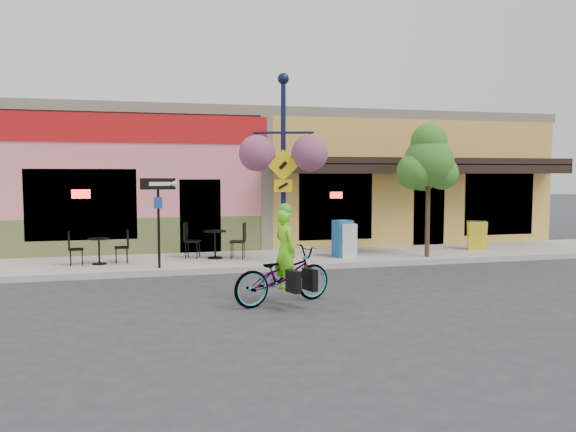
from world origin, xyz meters
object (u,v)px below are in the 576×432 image
object	(u,v)px
bicycle	(283,275)
newspaper_box_grey	(347,241)
building	(270,179)
one_way_sign	(159,223)
cyclist_rider	(285,263)
newspaper_box_blue	(343,239)
street_tree	(428,190)
lamp_post	(283,169)

from	to	relation	value
bicycle	newspaper_box_grey	bearing A→B (deg)	-51.97
building	bicycle	bearing A→B (deg)	-101.03
one_way_sign	newspaper_box_grey	size ratio (longest dim) A/B	2.36
cyclist_rider	bicycle	bearing A→B (deg)	71.59
one_way_sign	newspaper_box_grey	bearing A→B (deg)	10.34
newspaper_box_blue	street_tree	world-z (taller)	street_tree
cyclist_rider	street_tree	size ratio (longest dim) A/B	0.42
newspaper_box_grey	cyclist_rider	bearing A→B (deg)	-128.52
building	one_way_sign	bearing A→B (deg)	-122.48
building	lamp_post	xyz separation A→B (m)	(-1.14, -6.80, 0.32)
cyclist_rider	lamp_post	world-z (taller)	lamp_post
newspaper_box_blue	newspaper_box_grey	distance (m)	0.14
bicycle	one_way_sign	bearing A→B (deg)	11.91
street_tree	lamp_post	bearing A→B (deg)	-176.35
newspaper_box_blue	street_tree	distance (m)	2.73
lamp_post	building	bearing A→B (deg)	96.38
street_tree	newspaper_box_blue	bearing A→B (deg)	167.55
lamp_post	newspaper_box_grey	size ratio (longest dim) A/B	5.17
newspaper_box_grey	street_tree	xyz separation A→B (m)	(2.22, -0.42, 1.40)
newspaper_box_blue	street_tree	bearing A→B (deg)	-25.51
one_way_sign	street_tree	world-z (taller)	street_tree
cyclist_rider	building	bearing A→B (deg)	-29.18
cyclist_rider	newspaper_box_grey	size ratio (longest dim) A/B	1.66
one_way_sign	newspaper_box_grey	world-z (taller)	one_way_sign
newspaper_box_blue	one_way_sign	bearing A→B (deg)	174.32
building	lamp_post	size ratio (longest dim) A/B	3.76
building	newspaper_box_grey	distance (m)	6.39
cyclist_rider	newspaper_box_blue	xyz separation A→B (m)	(2.73, 4.43, -0.11)
bicycle	newspaper_box_blue	size ratio (longest dim) A/B	2.01
lamp_post	newspaper_box_blue	world-z (taller)	lamp_post
bicycle	lamp_post	distance (m)	4.27
lamp_post	newspaper_box_blue	distance (m)	2.79
building	street_tree	xyz separation A→B (m)	(3.06, -6.54, -0.23)
bicycle	lamp_post	size ratio (longest dim) A/B	0.43
building	bicycle	size ratio (longest dim) A/B	8.81
one_way_sign	street_tree	bearing A→B (deg)	5.19
building	one_way_sign	size ratio (longest dim) A/B	8.25
bicycle	cyclist_rider	world-z (taller)	cyclist_rider
lamp_post	one_way_sign	bearing A→B (deg)	-166.54
bicycle	building	bearing A→B (deg)	-29.44
building	newspaper_box_blue	distance (m)	6.27
bicycle	street_tree	xyz separation A→B (m)	(5.09, 3.92, 1.48)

